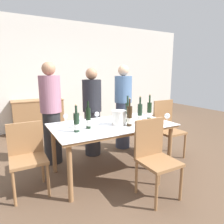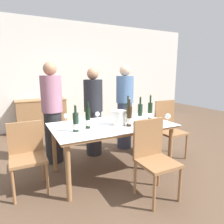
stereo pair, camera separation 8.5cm
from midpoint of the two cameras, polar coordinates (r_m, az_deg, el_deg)
The scene contains 23 objects.
ground_plane at distance 3.17m, azimuth 0.81°, elevation -16.56°, with size 12.00×12.00×0.00m, color brown.
back_wall at distance 5.57m, azimuth -13.53°, elevation 10.15°, with size 8.00×0.10×2.80m.
sideboard_cabinet at distance 5.27m, azimuth -18.95°, elevation -1.04°, with size 1.19×0.46×0.82m.
dining_table at distance 2.92m, azimuth 0.84°, elevation -4.79°, with size 1.72×0.99×0.74m.
ice_bucket at distance 2.84m, azimuth 2.85°, elevation -1.53°, with size 0.21×0.21×0.21m.
wine_bottle_0 at distance 3.20m, azimuth 11.57°, elevation 0.13°, with size 0.07×0.07×0.40m.
wine_bottle_1 at distance 2.77m, azimuth 5.82°, elevation -1.38°, with size 0.08×0.08×0.40m.
wine_bottle_2 at distance 2.55m, azimuth -9.36°, elevation -2.98°, with size 0.07×0.07×0.35m.
wine_bottle_3 at distance 3.04m, azimuth 5.35°, elevation -0.13°, with size 0.06×0.06×0.39m.
wine_bottle_4 at distance 2.93m, azimuth 8.84°, elevation -0.66°, with size 0.07×0.07×0.40m.
wine_bottle_5 at distance 2.67m, azimuth -6.01°, elevation -1.85°, with size 0.06×0.06×0.37m.
wine_glass_0 at distance 3.04m, azimuth 16.42°, elevation -1.25°, with size 0.08×0.08×0.15m.
wine_glass_1 at distance 3.08m, azimuth 3.58°, elevation -0.80°, with size 0.07×0.07×0.14m.
wine_glass_2 at distance 2.98m, azimuth -12.30°, elevation -1.24°, with size 0.07×0.07×0.15m.
wine_glass_3 at distance 3.18m, azimuth 4.09°, elevation -0.38°, with size 0.07×0.07×0.14m.
wine_glass_4 at distance 3.13m, azimuth -3.43°, elevation -0.68°, with size 0.08×0.08×0.14m.
wine_glass_5 at distance 2.81m, azimuth -8.47°, elevation -2.05°, with size 0.08×0.08×0.14m.
chair_right_end at distance 3.68m, azimuth 16.31°, elevation -3.67°, with size 0.42×0.42×0.99m.
chair_near_front at distance 2.49m, azimuth 12.63°, elevation -11.45°, with size 0.42×0.42×0.93m.
chair_left_end at distance 2.75m, azimuth -22.27°, elevation -10.46°, with size 0.42×0.42×0.86m.
person_host at distance 3.36m, azimuth -15.95°, elevation -0.43°, with size 0.33×0.33×1.64m.
person_guest_left at distance 3.56m, azimuth -4.65°, elevation -0.15°, with size 0.33×0.33×1.56m.
person_guest_right at distance 3.88m, azimuth 4.25°, elevation 1.29°, with size 0.33×0.33×1.62m.
Camera 2 is at (-1.27, -2.50, 1.48)m, focal length 32.00 mm.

